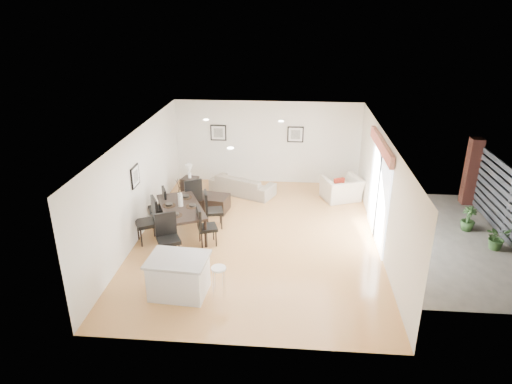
# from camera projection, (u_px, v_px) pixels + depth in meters

# --- Properties ---
(ground) EXTENTS (8.00, 8.00, 0.00)m
(ground) POSITION_uv_depth(u_px,v_px,m) (257.00, 237.00, 11.66)
(ground) COLOR tan
(ground) RESTS_ON ground
(wall_back) EXTENTS (6.00, 0.04, 2.70)m
(wall_back) POSITION_uv_depth(u_px,v_px,m) (267.00, 143.00, 14.82)
(wall_back) COLOR white
(wall_back) RESTS_ON ground
(wall_front) EXTENTS (6.00, 0.04, 2.70)m
(wall_front) POSITION_uv_depth(u_px,v_px,m) (238.00, 280.00, 7.46)
(wall_front) COLOR white
(wall_front) RESTS_ON ground
(wall_left) EXTENTS (0.04, 8.00, 2.70)m
(wall_left) POSITION_uv_depth(u_px,v_px,m) (138.00, 185.00, 11.37)
(wall_left) COLOR white
(wall_left) RESTS_ON ground
(wall_right) EXTENTS (0.04, 8.00, 2.70)m
(wall_right) POSITION_uv_depth(u_px,v_px,m) (382.00, 192.00, 10.91)
(wall_right) COLOR white
(wall_right) RESTS_ON ground
(ceiling) EXTENTS (6.00, 8.00, 0.02)m
(ceiling) POSITION_uv_depth(u_px,v_px,m) (258.00, 135.00, 10.62)
(ceiling) COLOR white
(ceiling) RESTS_ON wall_back
(sofa) EXTENTS (2.17, 1.56, 0.59)m
(sofa) POSITION_uv_depth(u_px,v_px,m) (242.00, 184.00, 14.26)
(sofa) COLOR gray
(sofa) RESTS_ON ground
(armchair) EXTENTS (1.37, 1.29, 0.71)m
(armchair) POSITION_uv_depth(u_px,v_px,m) (342.00, 189.00, 13.77)
(armchair) COLOR beige
(armchair) RESTS_ON ground
(courtyard_plant_a) EXTENTS (0.65, 0.60, 0.61)m
(courtyard_plant_a) POSITION_uv_depth(u_px,v_px,m) (497.00, 238.00, 11.00)
(courtyard_plant_a) COLOR #2E4E21
(courtyard_plant_a) RESTS_ON ground
(courtyard_plant_b) EXTENTS (0.44, 0.44, 0.65)m
(courtyard_plant_b) POSITION_uv_depth(u_px,v_px,m) (468.00, 219.00, 11.91)
(courtyard_plant_b) COLOR #2E4E21
(courtyard_plant_b) RESTS_ON ground
(dining_table) EXTENTS (1.65, 2.12, 0.79)m
(dining_table) POSITION_uv_depth(u_px,v_px,m) (181.00, 209.00, 11.57)
(dining_table) COLOR black
(dining_table) RESTS_ON ground
(dining_chair_wnear) EXTENTS (0.70, 0.70, 1.14)m
(dining_chair_wnear) POSITION_uv_depth(u_px,v_px,m) (150.00, 218.00, 11.26)
(dining_chair_wnear) COLOR black
(dining_chair_wnear) RESTS_ON ground
(dining_chair_wfar) EXTENTS (0.61, 0.61, 1.03)m
(dining_chair_wfar) POSITION_uv_depth(u_px,v_px,m) (161.00, 205.00, 12.14)
(dining_chair_wfar) COLOR black
(dining_chair_wfar) RESTS_ON ground
(dining_chair_enear) EXTENTS (0.58, 0.58, 1.00)m
(dining_chair_enear) POSITION_uv_depth(u_px,v_px,m) (204.00, 224.00, 11.11)
(dining_chair_enear) COLOR black
(dining_chair_enear) RESTS_ON ground
(dining_chair_efar) EXTENTS (0.56, 0.56, 1.02)m
(dining_chair_efar) POSITION_uv_depth(u_px,v_px,m) (210.00, 208.00, 11.99)
(dining_chair_efar) COLOR black
(dining_chair_efar) RESTS_ON ground
(dining_chair_head) EXTENTS (0.66, 0.66, 1.10)m
(dining_chair_head) POSITION_uv_depth(u_px,v_px,m) (167.00, 234.00, 10.52)
(dining_chair_head) COLOR black
(dining_chair_head) RESTS_ON ground
(dining_chair_foot) EXTENTS (0.66, 0.66, 1.09)m
(dining_chair_foot) POSITION_uv_depth(u_px,v_px,m) (193.00, 195.00, 12.69)
(dining_chair_foot) COLOR black
(dining_chair_foot) RESTS_ON ground
(vase) EXTENTS (0.95, 1.45, 0.74)m
(vase) POSITION_uv_depth(u_px,v_px,m) (180.00, 195.00, 11.42)
(vase) COLOR white
(vase) RESTS_ON dining_table
(coffee_table) EXTENTS (1.23, 0.86, 0.45)m
(coffee_table) POSITION_uv_depth(u_px,v_px,m) (209.00, 203.00, 13.13)
(coffee_table) COLOR black
(coffee_table) RESTS_ON ground
(side_table) EXTENTS (0.54, 0.54, 0.59)m
(side_table) POSITION_uv_depth(u_px,v_px,m) (190.00, 187.00, 14.08)
(side_table) COLOR black
(side_table) RESTS_ON ground
(table_lamp) EXTENTS (0.22, 0.22, 0.42)m
(table_lamp) POSITION_uv_depth(u_px,v_px,m) (189.00, 169.00, 13.86)
(table_lamp) COLOR white
(table_lamp) RESTS_ON side_table
(cushion) EXTENTS (0.33, 0.22, 0.32)m
(cushion) POSITION_uv_depth(u_px,v_px,m) (339.00, 183.00, 13.60)
(cushion) COLOR maroon
(cushion) RESTS_ON armchair
(kitchen_island) EXTENTS (1.25, 1.00, 0.83)m
(kitchen_island) POSITION_uv_depth(u_px,v_px,m) (179.00, 276.00, 9.25)
(kitchen_island) COLOR silver
(kitchen_island) RESTS_ON ground
(bar_stool) EXTENTS (0.30, 0.30, 0.66)m
(bar_stool) POSITION_uv_depth(u_px,v_px,m) (219.00, 271.00, 9.13)
(bar_stool) COLOR white
(bar_stool) RESTS_ON ground
(framed_print_back_left) EXTENTS (0.52, 0.04, 0.52)m
(framed_print_back_left) POSITION_uv_depth(u_px,v_px,m) (218.00, 133.00, 14.81)
(framed_print_back_left) COLOR black
(framed_print_back_left) RESTS_ON wall_back
(framed_print_back_right) EXTENTS (0.52, 0.04, 0.52)m
(framed_print_back_right) POSITION_uv_depth(u_px,v_px,m) (295.00, 134.00, 14.61)
(framed_print_back_right) COLOR black
(framed_print_back_right) RESTS_ON wall_back
(framed_print_left_wall) EXTENTS (0.04, 0.52, 0.52)m
(framed_print_left_wall) POSITION_uv_depth(u_px,v_px,m) (135.00, 176.00, 11.07)
(framed_print_left_wall) COLOR black
(framed_print_left_wall) RESTS_ON wall_left
(sliding_door) EXTENTS (0.12, 2.70, 2.57)m
(sliding_door) POSITION_uv_depth(u_px,v_px,m) (380.00, 176.00, 11.07)
(sliding_door) COLOR white
(sliding_door) RESTS_ON wall_right
(courtyard) EXTENTS (6.00, 6.00, 2.00)m
(courtyard) POSITION_uv_depth(u_px,v_px,m) (501.00, 199.00, 11.62)
(courtyard) COLOR gray
(courtyard) RESTS_ON ground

